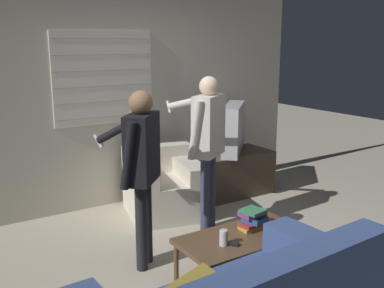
{
  "coord_description": "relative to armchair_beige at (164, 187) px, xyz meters",
  "views": [
    {
      "loc": [
        -2.08,
        -2.91,
        1.94
      ],
      "look_at": [
        0.14,
        0.55,
        1.0
      ],
      "focal_mm": 42.0,
      "sensor_mm": 36.0,
      "label": 1
    }
  ],
  "objects": [
    {
      "name": "tv_stand",
      "position": [
        1.09,
        0.11,
        -0.03
      ],
      "size": [
        0.98,
        0.57,
        0.55
      ],
      "color": "#4C3D2D",
      "rests_on": "ground_plane"
    },
    {
      "name": "coffee_table",
      "position": [
        -0.2,
        -1.69,
        0.05
      ],
      "size": [
        1.07,
        0.55,
        0.4
      ],
      "color": "brown",
      "rests_on": "ground_plane"
    },
    {
      "name": "spare_remote",
      "position": [
        -0.39,
        -1.77,
        0.1
      ],
      "size": [
        0.11,
        0.13,
        0.02
      ],
      "rotation": [
        0.0,
        0.0,
        0.66
      ],
      "color": "black",
      "rests_on": "coffee_table"
    },
    {
      "name": "tv",
      "position": [
        1.09,
        0.12,
        0.55
      ],
      "size": [
        0.75,
        0.76,
        0.61
      ],
      "rotation": [
        0.0,
        0.0,
        3.94
      ],
      "color": "#B2B2B7",
      "rests_on": "tv_stand"
    },
    {
      "name": "wall_back",
      "position": [
        -0.31,
        0.62,
        0.97
      ],
      "size": [
        5.2,
        0.08,
        2.55
      ],
      "color": "#BCB7A8",
      "rests_on": "ground_plane"
    },
    {
      "name": "book_stack",
      "position": [
        -0.05,
        -1.63,
        0.18
      ],
      "size": [
        0.24,
        0.2,
        0.18
      ],
      "color": "gold",
      "rests_on": "coffee_table"
    },
    {
      "name": "soda_can",
      "position": [
        -0.44,
        -1.75,
        0.15
      ],
      "size": [
        0.07,
        0.07,
        0.13
      ],
      "color": "silver",
      "rests_on": "coffee_table"
    },
    {
      "name": "person_left_standing",
      "position": [
        -0.77,
        -1.01,
        0.67
      ],
      "size": [
        0.48,
        0.76,
        1.55
      ],
      "rotation": [
        0.0,
        0.0,
        0.8
      ],
      "color": "black",
      "rests_on": "ground_plane"
    },
    {
      "name": "person_right_standing",
      "position": [
        0.14,
        -0.68,
        0.71
      ],
      "size": [
        0.52,
        0.83,
        1.61
      ],
      "rotation": [
        0.0,
        0.0,
        0.57
      ],
      "color": "#33384C",
      "rests_on": "ground_plane"
    },
    {
      "name": "armchair_beige",
      "position": [
        0.0,
        0.0,
        0.0
      ],
      "size": [
        0.98,
        1.01,
        0.74
      ],
      "rotation": [
        0.0,
        0.0,
        2.91
      ],
      "color": "beige",
      "rests_on": "ground_plane"
    },
    {
      "name": "ground_plane",
      "position": [
        -0.3,
        -1.41,
        -0.31
      ],
      "size": [
        16.0,
        16.0,
        0.0
      ],
      "primitive_type": "plane",
      "color": "#B2A893"
    }
  ]
}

